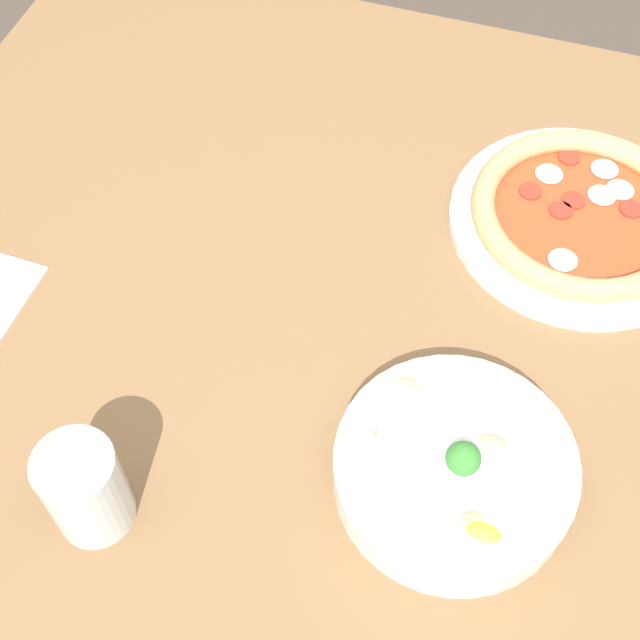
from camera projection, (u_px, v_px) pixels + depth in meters
ground_plane at (344, 579)px, 1.54m from camera, size 8.00×8.00×0.00m
dining_table at (357, 386)px, 1.00m from camera, size 1.18×1.08×0.76m
pizza at (581, 215)px, 0.99m from camera, size 0.29×0.29×0.04m
bowl at (454, 468)px, 0.80m from camera, size 0.22×0.22×0.07m
glass at (85, 489)px, 0.77m from camera, size 0.07×0.07×0.10m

